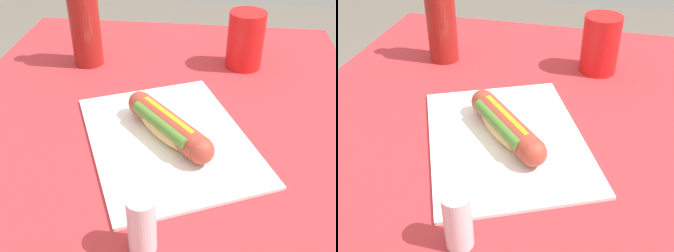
% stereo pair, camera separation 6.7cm
% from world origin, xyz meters
% --- Properties ---
extents(dining_table, '(1.18, 0.79, 0.74)m').
position_xyz_m(dining_table, '(0.00, 0.00, 0.60)').
color(dining_table, brown).
rests_on(dining_table, ground).
extents(paper_wrapper, '(0.41, 0.37, 0.01)m').
position_xyz_m(paper_wrapper, '(0.05, -0.03, 0.74)').
color(paper_wrapper, white).
rests_on(paper_wrapper, dining_table).
extents(hot_dog, '(0.17, 0.16, 0.05)m').
position_xyz_m(hot_dog, '(0.05, -0.03, 0.77)').
color(hot_dog, tan).
rests_on(hot_dog, paper_wrapper).
extents(soda_bottle, '(0.07, 0.07, 0.23)m').
position_xyz_m(soda_bottle, '(0.32, 0.18, 0.84)').
color(soda_bottle, maroon).
rests_on(soda_bottle, dining_table).
extents(drinking_cup, '(0.08, 0.08, 0.12)m').
position_xyz_m(drinking_cup, '(0.35, -0.17, 0.80)').
color(drinking_cup, red).
rests_on(drinking_cup, dining_table).
extents(salt_shaker, '(0.04, 0.04, 0.08)m').
position_xyz_m(salt_shaker, '(-0.17, -0.03, 0.78)').
color(salt_shaker, silver).
rests_on(salt_shaker, dining_table).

